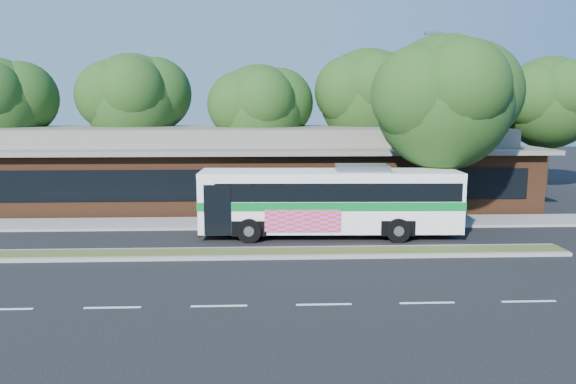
# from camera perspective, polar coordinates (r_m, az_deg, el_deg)

# --- Properties ---
(ground) EXTENTS (120.00, 120.00, 0.00)m
(ground) POSITION_cam_1_polar(r_m,az_deg,el_deg) (21.17, -5.96, -6.81)
(ground) COLOR black
(ground) RESTS_ON ground
(median_strip) EXTENTS (26.00, 1.10, 0.15)m
(median_strip) POSITION_cam_1_polar(r_m,az_deg,el_deg) (21.73, -5.87, -6.20)
(median_strip) COLOR #4B5022
(median_strip) RESTS_ON ground
(sidewalk) EXTENTS (44.00, 2.60, 0.12)m
(sidewalk) POSITION_cam_1_polar(r_m,az_deg,el_deg) (27.37, -5.16, -3.15)
(sidewalk) COLOR gray
(sidewalk) RESTS_ON ground
(plaza_building) EXTENTS (33.20, 11.20, 4.45)m
(plaza_building) POSITION_cam_1_polar(r_m,az_deg,el_deg) (33.57, -4.69, 2.60)
(plaza_building) COLOR #512C19
(plaza_building) RESTS_ON ground
(lamp_post) EXTENTS (0.93, 0.18, 9.07)m
(lamp_post) POSITION_cam_1_polar(r_m,az_deg,el_deg) (27.65, 15.02, 6.83)
(lamp_post) COLOR slate
(lamp_post) RESTS_ON ground
(tree_bg_a) EXTENTS (6.47, 5.80, 8.63)m
(tree_bg_a) POSITION_cam_1_polar(r_m,az_deg,el_deg) (38.91, -26.86, 8.05)
(tree_bg_a) COLOR black
(tree_bg_a) RESTS_ON ground
(tree_bg_b) EXTENTS (6.69, 6.00, 9.00)m
(tree_bg_b) POSITION_cam_1_polar(r_m,az_deg,el_deg) (37.36, -14.83, 9.12)
(tree_bg_b) COLOR black
(tree_bg_b) RESTS_ON ground
(tree_bg_c) EXTENTS (6.24, 5.60, 8.26)m
(tree_bg_c) POSITION_cam_1_polar(r_m,az_deg,el_deg) (35.51, -2.34, 8.54)
(tree_bg_c) COLOR black
(tree_bg_c) RESTS_ON ground
(tree_bg_d) EXTENTS (6.91, 6.20, 9.37)m
(tree_bg_d) POSITION_cam_1_polar(r_m,az_deg,el_deg) (37.22, 8.72, 9.73)
(tree_bg_d) COLOR black
(tree_bg_d) RESTS_ON ground
(tree_bg_e) EXTENTS (6.47, 5.80, 8.50)m
(tree_bg_e) POSITION_cam_1_polar(r_m,az_deg,el_deg) (37.86, 17.99, 8.37)
(tree_bg_e) COLOR black
(tree_bg_e) RESTS_ON ground
(tree_bg_f) EXTENTS (6.69, 6.00, 8.92)m
(tree_bg_f) POSITION_cam_1_polar(r_m,az_deg,el_deg) (41.23, 25.46, 8.38)
(tree_bg_f) COLOR black
(tree_bg_f) RESTS_ON ground
(transit_bus) EXTENTS (11.33, 2.92, 3.16)m
(transit_bus) POSITION_cam_1_polar(r_m,az_deg,el_deg) (24.48, 4.36, -0.48)
(transit_bus) COLOR white
(transit_bus) RESTS_ON ground
(sedan) EXTENTS (5.49, 3.37, 1.49)m
(sedan) POSITION_cam_1_polar(r_m,az_deg,el_deg) (32.12, -21.15, -0.71)
(sedan) COLOR #A2A3A8
(sedan) RESTS_ON ground
(sidewalk_tree) EXTENTS (6.90, 6.19, 8.90)m
(sidewalk_tree) POSITION_cam_1_polar(r_m,az_deg,el_deg) (27.25, 16.35, 8.98)
(sidewalk_tree) COLOR black
(sidewalk_tree) RESTS_ON ground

